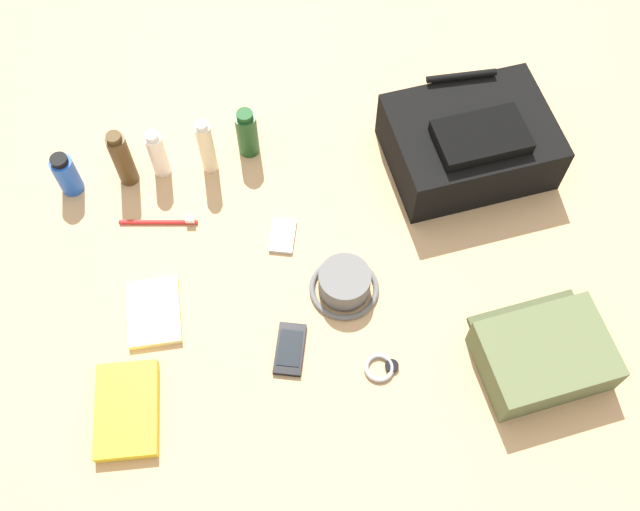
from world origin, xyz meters
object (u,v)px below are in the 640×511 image
Objects in this scene: wristwatch at (381,368)px; notepad at (154,312)px; shampoo_bottle at (247,133)px; bucket_hat at (344,284)px; toothbrush at (163,222)px; toothpaste_tube at (158,154)px; media_player at (283,236)px; paperback_novel at (127,410)px; cologne_bottle at (122,159)px; cell_phone at (290,349)px; toiletry_pouch at (543,354)px; lotion_bottle at (206,147)px; deodorant_spray at (66,174)px; backpack at (470,142)px.

wristwatch is 0.47× the size of notepad.
bucket_hat is at bearing -67.75° from shampoo_bottle.
wristwatch is 0.59m from toothbrush.
bucket_hat is at bearing -44.84° from toothpaste_tube.
media_player is at bearing 115.32° from wristwatch.
wristwatch is at bearing 1.53° from paperback_novel.
paperback_novel is at bearing -92.05° from cologne_bottle.
toothpaste_tube is 0.58m from paperback_novel.
cell_phone is at bearing -54.75° from toothbrush.
bucket_hat is 0.57m from cologne_bottle.
toiletry_pouch is 0.86m from toothbrush.
shampoo_bottle is (0.28, 0.04, -0.01)m from cologne_bottle.
notepad reaches higher than cell_phone.
toothpaste_tube is at bearing 135.16° from bucket_hat.
lotion_bottle is at bearing 118.90° from wristwatch.
deodorant_spray is at bearing -173.55° from shampoo_bottle.
notepad is (-0.15, -0.36, -0.07)m from lotion_bottle.
wristwatch is (0.18, -0.07, -0.00)m from cell_phone.
cell_phone is at bearing -56.69° from cologne_bottle.
lotion_bottle is at bearing 125.60° from bucket_hat.
lotion_bottle reaches higher than toothpaste_tube.
toothpaste_tube is at bearing 141.32° from toiletry_pouch.
lotion_bottle is 1.34× the size of cell_phone.
deodorant_spray reaches higher than bucket_hat.
bucket_hat is at bearing -30.74° from toothbrush.
notepad is (-0.03, -0.22, 0.00)m from toothbrush.
deodorant_spray is 0.77× the size of notepad.
backpack reaches higher than wristwatch.
toiletry_pouch is 1.81× the size of notepad.
bucket_hat is 1.30× the size of deodorant_spray.
cologne_bottle reaches higher than toiletry_pouch.
lotion_bottle is at bearing -158.46° from shampoo_bottle.
toothpaste_tube is 0.11m from lotion_bottle.
cell_phone is (-0.13, -0.12, -0.02)m from bucket_hat.
bucket_hat is 2.11× the size of wristwatch.
notepad is (-0.27, 0.12, 0.00)m from cell_phone.
wristwatch is at bearing 174.07° from toiletry_pouch.
backpack is 0.48m from media_player.
deodorant_spray reaches higher than paperback_novel.
lotion_bottle is at bearing 173.51° from backpack.
cell_phone is at bearing -24.27° from notepad.
wristwatch is 0.49m from notepad.
paperback_novel is 0.34m from cell_phone.
bucket_hat is 0.67m from deodorant_spray.
toothbrush is at bearing 135.66° from wristwatch.
toothpaste_tube is (-0.37, 0.37, 0.04)m from bucket_hat.
paperback_novel reaches higher than wristwatch.
cologne_bottle is 0.56m from paperback_novel.
lotion_bottle reaches higher than cologne_bottle.
paperback_novel is at bearing 178.64° from toiletry_pouch.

